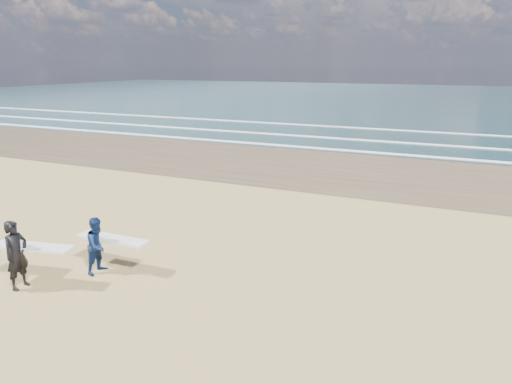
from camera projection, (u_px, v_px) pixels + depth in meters
The scene contains 2 objects.
surfer_near at pixel (19, 254), 11.91m from camera, with size 2.26×1.20×1.87m.
surfer_far at pixel (100, 244), 12.85m from camera, with size 2.21×1.06×1.63m.
Camera 1 is at (8.56, -7.28, 5.78)m, focal length 32.00 mm.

